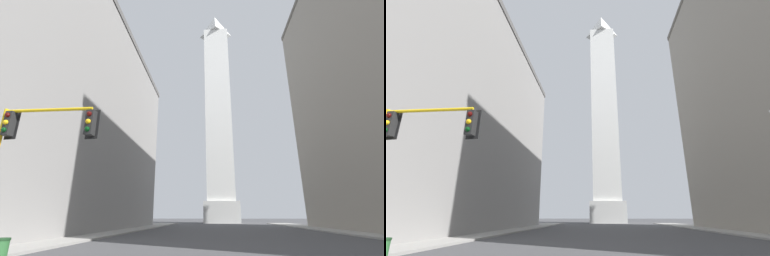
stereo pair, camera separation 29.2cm
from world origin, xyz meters
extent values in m
cube|color=gray|center=(-13.56, 24.89, 0.07)|extent=(5.00, 82.96, 0.15)
cube|color=gray|center=(13.56, 24.89, 0.07)|extent=(5.00, 82.96, 0.15)
cube|color=gray|center=(-26.78, 26.73, 13.92)|extent=(25.46, 46.54, 27.85)
cube|color=#595756|center=(-26.78, 26.73, 28.30)|extent=(25.71, 47.00, 0.90)
cube|color=silver|center=(0.00, 69.14, 2.71)|extent=(9.31, 9.31, 5.41)
cube|color=white|center=(0.00, 69.14, 32.24)|extent=(7.45, 7.45, 53.64)
pyramid|color=white|center=(0.00, 69.14, 63.15)|extent=(7.45, 7.45, 8.19)
cube|color=black|center=(-10.74, 6.87, 5.59)|extent=(0.37, 0.37, 1.10)
cube|color=black|center=(-10.73, 7.05, 5.59)|extent=(0.58, 0.08, 1.32)
sphere|color=#410907|center=(-10.76, 6.68, 5.93)|extent=(0.22, 0.22, 0.22)
sphere|color=yellow|center=(-10.76, 6.68, 5.59)|extent=(0.22, 0.22, 0.22)
sphere|color=#073410|center=(-10.76, 6.68, 5.25)|extent=(0.22, 0.22, 0.22)
cylinder|color=yellow|center=(-9.04, 6.87, 6.19)|extent=(4.00, 0.14, 0.14)
sphere|color=yellow|center=(-11.03, 6.87, 6.19)|extent=(0.18, 0.18, 0.18)
cube|color=black|center=(-7.04, 6.87, 5.52)|extent=(0.37, 0.37, 1.10)
cube|color=black|center=(-7.02, 7.05, 5.52)|extent=(0.58, 0.08, 1.32)
sphere|color=#410907|center=(-7.06, 6.68, 5.86)|extent=(0.22, 0.22, 0.22)
sphere|color=yellow|center=(-7.06, 6.68, 5.52)|extent=(0.22, 0.22, 0.22)
sphere|color=#073410|center=(-7.06, 6.68, 5.18)|extent=(0.22, 0.22, 0.22)
cylinder|color=#1B3D1E|center=(-10.09, 7.05, 0.91)|extent=(0.69, 0.69, 0.08)
camera|label=1|loc=(-1.86, -3.01, 1.75)|focal=24.00mm
camera|label=2|loc=(-1.57, -2.99, 1.75)|focal=24.00mm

